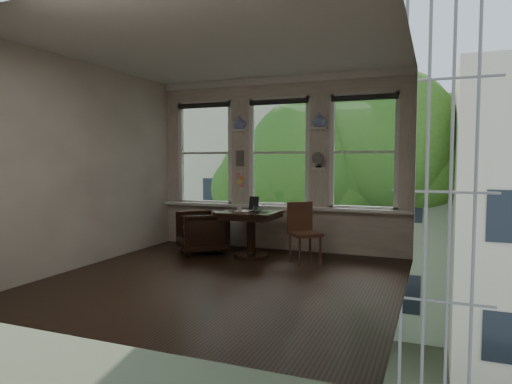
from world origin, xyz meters
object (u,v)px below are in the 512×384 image
at_px(side_chair_right, 305,233).
at_px(mug, 240,210).
at_px(armchair_left, 202,232).
at_px(laptop, 259,211).
at_px(table, 251,234).

relative_size(side_chair_right, mug, 10.04).
relative_size(armchair_left, laptop, 2.25).
xyz_separation_m(side_chair_right, laptop, (-0.77, 0.04, 0.30)).
bearing_deg(laptop, mug, -140.65).
bearing_deg(armchair_left, side_chair_right, 43.55).
height_order(side_chair_right, laptop, side_chair_right).
relative_size(table, mug, 9.83).
bearing_deg(table, armchair_left, 178.82).
height_order(laptop, mug, mug).
relative_size(table, laptop, 2.60).
bearing_deg(armchair_left, laptop, 42.49).
distance_m(side_chair_right, mug, 1.09).
bearing_deg(side_chair_right, armchair_left, 134.27).
distance_m(table, mug, 0.48).
bearing_deg(mug, laptop, 26.30).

